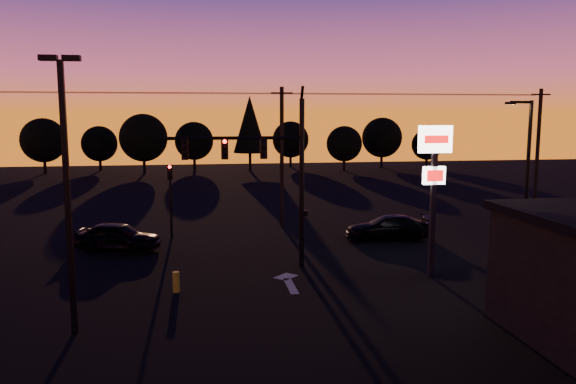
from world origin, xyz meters
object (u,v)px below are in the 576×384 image
car_left (118,237)px  streetlight (526,168)px  parking_lot_light (66,178)px  secondary_signal (170,190)px  car_right (388,227)px  bollard (176,282)px  traffic_signal_mast (268,165)px  pylon_sign (434,168)px

car_left → streetlight: bearing=-80.9°
parking_lot_light → car_left: bearing=90.9°
secondary_signal → streetlight: bearing=-17.6°
car_left → car_right: bearing=-71.3°
car_left → car_right: 15.21m
car_left → car_right: (15.21, 0.37, -0.06)m
parking_lot_light → bollard: parking_lot_light is taller
traffic_signal_mast → parking_lot_light: size_ratio=0.94×
traffic_signal_mast → car_left: (-7.59, 4.63, -4.17)m
secondary_signal → pylon_sign: (12.00, -9.99, 2.05)m
traffic_signal_mast → car_left: bearing=148.6°
secondary_signal → traffic_signal_mast: bearing=-56.8°
traffic_signal_mast → pylon_sign: traffic_signal_mast is taller
traffic_signal_mast → parking_lot_light: bearing=-136.6°
secondary_signal → streetlight: (18.91, -5.99, 1.56)m
car_left → car_right: size_ratio=0.93×
parking_lot_light → car_right: bearing=38.6°
pylon_sign → bollard: size_ratio=7.93×
pylon_sign → bollard: bearing=-177.3°
parking_lot_light → streetlight: 23.05m
parking_lot_light → car_right: 19.75m
bollard → car_left: 8.38m
traffic_signal_mast → bollard: (-4.21, -3.04, -4.51)m
secondary_signal → bollard: 10.83m
parking_lot_light → secondary_signal: bearing=80.2°
streetlight → traffic_signal_mast: bearing=-173.9°
traffic_signal_mast → streetlight: (14.01, 1.51, -0.52)m
car_right → parking_lot_light: bearing=-43.6°
parking_lot_light → car_left: (-0.18, 11.62, -4.50)m
parking_lot_light → streetlight: (21.41, 8.50, -0.85)m
pylon_sign → car_left: 16.84m
pylon_sign → streetlight: streetlight is taller
pylon_sign → bollard: (-11.31, -0.54, -4.49)m
pylon_sign → streetlight: 8.00m
parking_lot_light → car_right: size_ratio=1.87×
secondary_signal → car_left: 4.45m
pylon_sign → car_right: size_ratio=1.39×
secondary_signal → car_left: bearing=-133.1°
secondary_signal → car_right: (12.52, -2.50, -2.15)m
car_left → traffic_signal_mast: bearing=-104.1°
car_right → pylon_sign: bearing=3.8°
traffic_signal_mast → car_right: (7.62, 4.99, -4.23)m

